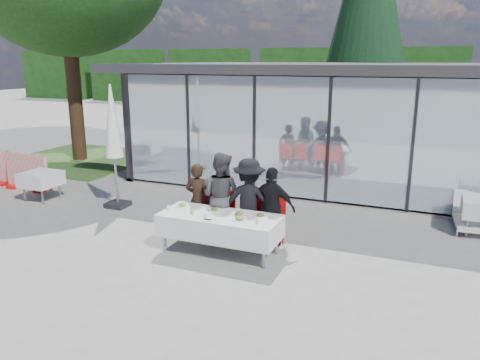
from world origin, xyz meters
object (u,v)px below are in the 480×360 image
at_px(spare_table_left, 41,179).
at_px(plate_d, 260,215).
at_px(folded_eyeglasses, 208,219).
at_px(lounger, 469,216).
at_px(diner_chair_d, 273,219).
at_px(diner_b, 221,196).
at_px(plate_a, 182,205).
at_px(diner_chair_a, 200,209).
at_px(diner_chair_b, 223,212).
at_px(diner_chair_c, 251,216).
at_px(plate_b, 215,209).
at_px(dining_table, 220,226).
at_px(plate_extra, 239,219).
at_px(diner_d, 272,208).
at_px(juice_bottle, 192,210).
at_px(diner_c, 249,202).
at_px(plate_c, 239,214).
at_px(diner_a, 198,200).
at_px(market_umbrella, 113,129).

bearing_deg(spare_table_left, plate_d, -10.21).
height_order(folded_eyeglasses, lounger, folded_eyeglasses).
relative_size(diner_chair_d, lounger, 0.71).
bearing_deg(diner_b, plate_a, 45.64).
xyz_separation_m(diner_chair_a, diner_chair_b, (0.53, 0.00, 0.00)).
relative_size(diner_chair_c, lounger, 0.71).
bearing_deg(diner_b, plate_b, 109.27).
relative_size(dining_table, plate_a, 8.69).
distance_m(diner_chair_a, diner_chair_c, 1.12).
relative_size(diner_chair_d, plate_extra, 3.75).
bearing_deg(diner_d, dining_table, 40.67).
relative_size(juice_bottle, spare_table_left, 0.17).
distance_m(diner_d, juice_bottle, 1.53).
distance_m(diner_c, plate_a, 1.32).
distance_m(diner_chair_c, diner_d, 0.55).
xyz_separation_m(diner_b, folded_eyeglasses, (0.19, -0.99, -0.14)).
xyz_separation_m(diner_chair_b, plate_d, (1.01, -0.56, 0.24)).
xyz_separation_m(diner_chair_a, diner_d, (1.60, -0.09, 0.25)).
distance_m(plate_a, plate_d, 1.64).
bearing_deg(spare_table_left, folded_eyeglasses, -16.59).
relative_size(dining_table, juice_bottle, 15.15).
height_order(diner_b, plate_c, diner_b).
xyz_separation_m(diner_chair_d, plate_c, (-0.45, -0.64, 0.24)).
bearing_deg(diner_chair_b, diner_a, -170.79).
bearing_deg(dining_table, juice_bottle, -167.06).
bearing_deg(diner_a, diner_d, 178.72).
bearing_deg(diner_a, spare_table_left, -9.24).
distance_m(diner_d, plate_extra, 0.88).
distance_m(diner_chair_b, spare_table_left, 5.50).
xyz_separation_m(diner_chair_c, spare_table_left, (-6.06, 0.61, 0.02)).
distance_m(diner_a, diner_b, 0.54).
bearing_deg(market_umbrella, plate_c, -20.99).
xyz_separation_m(dining_table, plate_d, (0.74, 0.19, 0.24)).
distance_m(diner_b, diner_d, 1.08).
distance_m(diner_chair_b, diner_chair_d, 1.07).
height_order(plate_d, market_umbrella, market_umbrella).
bearing_deg(lounger, diner_chair_a, -153.50).
bearing_deg(lounger, plate_c, -141.48).
relative_size(diner_a, plate_d, 5.88).
height_order(plate_c, spare_table_left, plate_c).
xyz_separation_m(diner_chair_a, plate_c, (1.15, -0.64, 0.24)).
height_order(diner_chair_c, juice_bottle, diner_chair_c).
distance_m(dining_table, plate_extra, 0.54).
xyz_separation_m(diner_chair_a, spare_table_left, (-4.94, 0.61, 0.02)).
height_order(diner_chair_c, plate_extra, diner_chair_c).
relative_size(plate_d, lounger, 0.19).
xyz_separation_m(diner_b, diner_c, (0.60, 0.00, -0.04)).
xyz_separation_m(diner_a, juice_bottle, (0.28, -0.78, 0.06)).
bearing_deg(plate_extra, diner_chair_b, 129.17).
bearing_deg(lounger, spare_table_left, -168.87).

